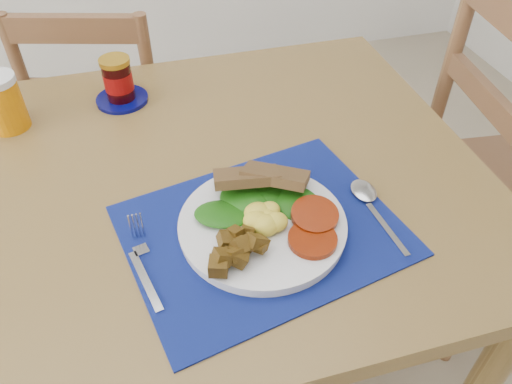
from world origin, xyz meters
TOP-DOWN VIEW (x-y plane):
  - table at (0.00, 0.20)m, footprint 1.40×0.90m
  - chair_far at (-0.02, 0.81)m, footprint 0.48×0.47m
  - placemat at (0.23, 0.02)m, footprint 0.50×0.43m
  - breakfast_plate at (0.23, 0.02)m, footprint 0.28×0.28m
  - fork at (0.03, 0.01)m, footprint 0.04×0.18m
  - spoon at (0.43, 0.03)m, footprint 0.04×0.19m
  - juice_glass at (-0.20, 0.46)m, footprint 0.08×0.08m
  - jam_on_saucer at (0.04, 0.49)m, footprint 0.12×0.12m

SIDE VIEW (x-z plane):
  - chair_far at x=-0.02m, z-range 0.01..1.08m
  - table at x=0.00m, z-range 0.29..1.04m
  - placemat at x=0.23m, z-range 0.75..0.75m
  - fork at x=0.03m, z-range 0.75..0.76m
  - spoon at x=0.43m, z-range 0.75..0.76m
  - breakfast_plate at x=0.23m, z-range 0.74..0.81m
  - jam_on_saucer at x=0.04m, z-range 0.74..0.85m
  - juice_glass at x=-0.20m, z-range 0.75..0.86m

